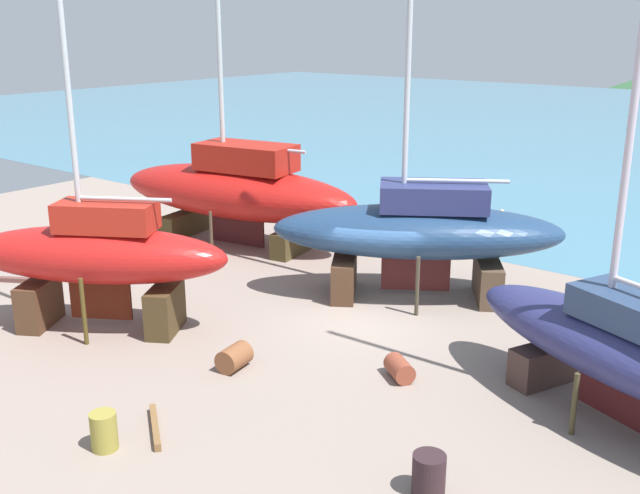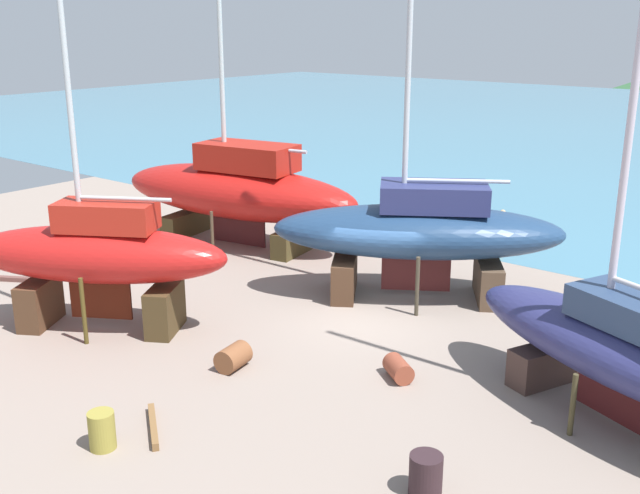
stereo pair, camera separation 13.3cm
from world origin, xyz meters
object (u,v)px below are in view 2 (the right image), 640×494
object	(u,v)px
sailboat_mid_port	(621,349)
worker	(502,231)
sailboat_far_slipway	(238,190)
barrel_rust_mid	(398,369)
barrel_blue_faded	(233,357)
sailboat_large_starboard	(419,231)
sailboat_small_center	(98,255)
barrel_tipped_right	(426,475)
barrel_by_slipway	(102,430)

from	to	relation	value
sailboat_mid_port	worker	size ratio (longest dim) A/B	7.83
sailboat_far_slipway	sailboat_mid_port	world-z (taller)	sailboat_far_slipway
barrel_rust_mid	barrel_blue_faded	xyz separation A→B (m)	(-3.55, -2.13, 0.05)
sailboat_large_starboard	sailboat_small_center	xyz separation A→B (m)	(-5.64, -7.75, 0.01)
sailboat_small_center	barrel_rust_mid	bearing A→B (deg)	166.21
sailboat_small_center	barrel_tipped_right	size ratio (longest dim) A/B	15.05
sailboat_small_center	barrel_by_slipway	bearing A→B (deg)	112.95
sailboat_mid_port	barrel_tipped_right	distance (m)	5.35
sailboat_far_slipway	barrel_rust_mid	size ratio (longest dim) A/B	19.17
barrel_blue_faded	barrel_by_slipway	xyz separation A→B (m)	(0.51, -4.28, 0.10)
sailboat_large_starboard	barrel_by_slipway	bearing A→B (deg)	55.21
barrel_tipped_right	sailboat_far_slipway	bearing A→B (deg)	146.15
sailboat_far_slipway	barrel_blue_faded	distance (m)	11.26
worker	barrel_blue_faded	size ratio (longest dim) A/B	1.99
sailboat_large_starboard	barrel_by_slipway	distance (m)	11.72
sailboat_mid_port	barrel_by_slipway	xyz separation A→B (m)	(-7.82, -7.63, -1.32)
sailboat_small_center	barrel_rust_mid	size ratio (longest dim) A/B	14.34
sailboat_far_slipway	barrel_rust_mid	distance (m)	12.82
barrel_by_slipway	sailboat_far_slipway	bearing A→B (deg)	123.69
sailboat_small_center	worker	xyz separation A→B (m)	(5.65, 13.75, -1.30)
sailboat_mid_port	sailboat_large_starboard	bearing A→B (deg)	-5.12
sailboat_small_center	barrel_tipped_right	xyz separation A→B (m)	(11.25, -1.05, -1.77)
sailboat_far_slipway	worker	world-z (taller)	sailboat_far_slipway
sailboat_small_center	sailboat_mid_port	size ratio (longest dim) A/B	0.92
sailboat_far_slipway	barrel_tipped_right	bearing A→B (deg)	136.19
sailboat_small_center	sailboat_far_slipway	world-z (taller)	sailboat_far_slipway
sailboat_small_center	sailboat_far_slipway	size ratio (longest dim) A/B	0.75
sailboat_large_starboard	sailboat_far_slipway	world-z (taller)	sailboat_far_slipway
barrel_rust_mid	sailboat_small_center	bearing A→B (deg)	-162.77
barrel_tipped_right	worker	bearing A→B (deg)	110.73
barrel_rust_mid	barrel_tipped_right	distance (m)	4.67
sailboat_far_slipway	barrel_blue_faded	size ratio (longest dim) A/B	19.10
barrel_by_slipway	barrel_tipped_right	xyz separation A→B (m)	(5.98, 2.79, -0.00)
barrel_tipped_right	sailboat_mid_port	bearing A→B (deg)	69.19
sailboat_large_starboard	sailboat_small_center	distance (m)	9.58
sailboat_far_slipway	barrel_by_slipway	size ratio (longest dim) A/B	19.95
sailboat_mid_port	barrel_blue_faded	distance (m)	9.09
sailboat_mid_port	sailboat_far_slipway	bearing A→B (deg)	6.59
sailboat_small_center	barrel_blue_faded	bearing A→B (deg)	154.34
sailboat_large_starboard	barrel_rust_mid	distance (m)	6.12
worker	barrel_by_slipway	bearing A→B (deg)	51.50
sailboat_large_starboard	worker	world-z (taller)	sailboat_large_starboard
sailboat_small_center	worker	world-z (taller)	sailboat_small_center
sailboat_small_center	barrel_by_slipway	distance (m)	6.76
barrel_blue_faded	barrel_by_slipway	world-z (taller)	barrel_by_slipway
sailboat_far_slipway	worker	distance (m)	10.16
worker	barrel_rust_mid	xyz separation A→B (m)	(2.66, -11.17, -0.61)
sailboat_large_starboard	sailboat_far_slipway	xyz separation A→B (m)	(-8.57, 0.71, 0.00)
barrel_tipped_right	barrel_blue_faded	bearing A→B (deg)	167.05
worker	barrel_tipped_right	bearing A→B (deg)	73.45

